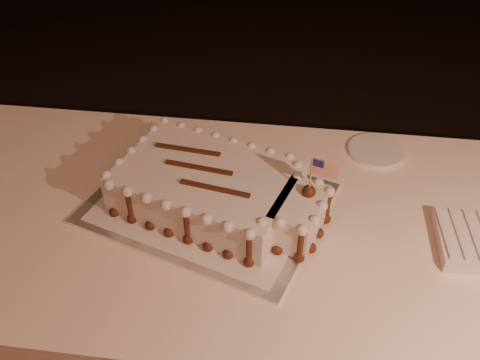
# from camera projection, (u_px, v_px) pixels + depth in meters

# --- Properties ---
(room_shell) EXTENTS (6.10, 8.10, 2.90)m
(room_shell) POSITION_uv_depth(u_px,v_px,m) (469.00, 195.00, 0.38)
(room_shell) COLOR black
(room_shell) RESTS_ON ground
(banquet_table) EXTENTS (2.40, 0.80, 0.75)m
(banquet_table) POSITION_uv_depth(u_px,v_px,m) (326.00, 321.00, 1.51)
(banquet_table) COLOR #FFDFC5
(banquet_table) RESTS_ON ground
(cake_board) EXTENTS (0.65, 0.56, 0.01)m
(cake_board) POSITION_uv_depth(u_px,v_px,m) (208.00, 203.00, 1.32)
(cake_board) COLOR silver
(cake_board) RESTS_ON banquet_table
(doily) EXTENTS (0.58, 0.51, 0.00)m
(doily) POSITION_uv_depth(u_px,v_px,m) (208.00, 202.00, 1.32)
(doily) COLOR silver
(doily) RESTS_ON cake_board
(sheet_cake) EXTENTS (0.54, 0.40, 0.21)m
(sheet_cake) POSITION_uv_depth(u_px,v_px,m) (218.00, 190.00, 1.27)
(sheet_cake) COLOR silver
(sheet_cake) RESTS_ON doily
(side_plate) EXTENTS (0.15, 0.15, 0.01)m
(side_plate) POSITION_uv_depth(u_px,v_px,m) (376.00, 151.00, 1.48)
(side_plate) COLOR silver
(side_plate) RESTS_ON banquet_table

